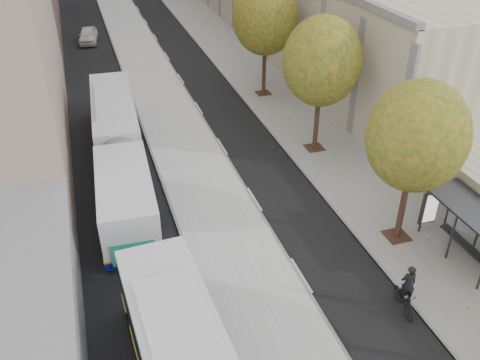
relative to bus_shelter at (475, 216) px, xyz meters
name	(u,v)px	position (x,y,z in m)	size (l,w,h in m)	color
bus_platform	(155,86)	(-9.56, 24.04, -2.11)	(4.25, 150.00, 0.15)	#A8A8A8
sidewalk	(253,75)	(-1.56, 24.04, -2.15)	(4.75, 150.00, 0.08)	gray
bus_shelter	(475,216)	(0.00, 0.00, 0.00)	(1.90, 4.40, 2.53)	#383A3F
tree_c	(417,137)	(-2.09, 2.04, 3.06)	(4.20, 4.20, 7.28)	black
tree_d	(322,62)	(-2.09, 11.04, 3.28)	(4.40, 4.40, 7.60)	black
tree_e	(265,17)	(-2.09, 20.04, 3.50)	(4.60, 4.60, 7.92)	black
bus_far	(119,148)	(-13.54, 11.83, -0.64)	(3.28, 17.06, 2.83)	#BBBCC1
cyclist	(405,294)	(-4.37, -1.94, -1.37)	(0.75, 1.78, 2.20)	black
distant_car	(88,35)	(-13.70, 37.29, -1.49)	(1.64, 4.07, 1.39)	silver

